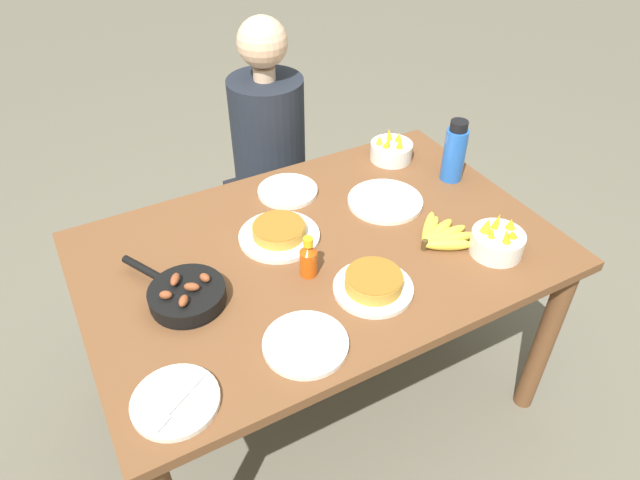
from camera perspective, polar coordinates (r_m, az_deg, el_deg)
ground_plane at (r=2.39m, az=-0.00°, el=-14.81°), size 14.00×14.00×0.00m
dining_table at (r=1.89m, az=-0.00°, el=-3.05°), size 1.49×0.98×0.76m
banana_bunch at (r=1.89m, az=11.90°, el=0.43°), size 0.20×0.23×0.04m
skillet at (r=1.67m, az=-13.27°, el=-5.33°), size 0.24×0.35×0.08m
frittata_plate_center at (r=1.86m, az=-4.11°, el=0.70°), size 0.26×0.26×0.05m
frittata_plate_side at (r=1.67m, az=5.37°, el=-4.39°), size 0.24×0.24×0.06m
empty_plate_near_front at (r=1.46m, az=-14.25°, el=-15.37°), size 0.21×0.21×0.02m
empty_plate_far_left at (r=2.03m, az=6.53°, el=3.88°), size 0.27×0.27×0.02m
empty_plate_far_right at (r=1.53m, az=-1.46°, el=-10.35°), size 0.23×0.23×0.02m
empty_plate_mid_edge at (r=2.07m, az=-3.25°, el=4.91°), size 0.22×0.22×0.02m
fruit_bowl_mango at (r=1.87m, az=17.32°, el=-0.10°), size 0.17×0.17×0.13m
fruit_bowl_citrus at (r=2.27m, az=7.14°, el=8.92°), size 0.16×0.16×0.12m
water_bottle at (r=2.15m, az=13.31°, el=8.54°), size 0.08×0.08×0.24m
hot_sauce_bottle at (r=1.69m, az=-1.17°, el=-1.88°), size 0.05×0.05×0.14m
person_figure at (r=2.57m, az=-4.90°, el=5.83°), size 0.34×0.34×1.25m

